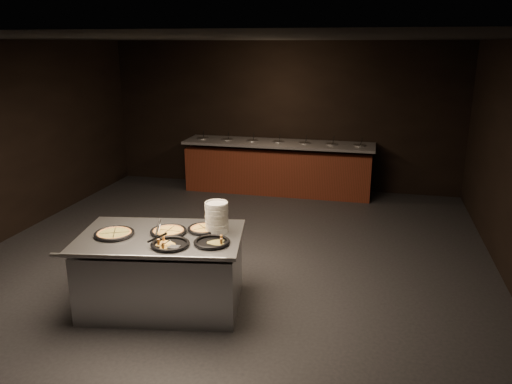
{
  "coord_description": "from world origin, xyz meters",
  "views": [
    {
      "loc": [
        1.81,
        -5.81,
        2.85
      ],
      "look_at": [
        0.34,
        0.3,
        0.97
      ],
      "focal_mm": 35.0,
      "sensor_mm": 36.0,
      "label": 1
    }
  ],
  "objects_px": {
    "serving_counter": "(162,272)",
    "pan_veggie_whole": "(114,234)",
    "plate_stack": "(217,217)",
    "pan_cheese_whole": "(168,231)"
  },
  "relations": [
    {
      "from": "pan_cheese_whole",
      "to": "plate_stack",
      "type": "bearing_deg",
      "value": 17.28
    },
    {
      "from": "plate_stack",
      "to": "pan_cheese_whole",
      "type": "relative_size",
      "value": 0.84
    },
    {
      "from": "serving_counter",
      "to": "pan_veggie_whole",
      "type": "bearing_deg",
      "value": -176.57
    },
    {
      "from": "serving_counter",
      "to": "pan_cheese_whole",
      "type": "height_order",
      "value": "pan_cheese_whole"
    },
    {
      "from": "serving_counter",
      "to": "pan_veggie_whole",
      "type": "xyz_separation_m",
      "value": [
        -0.48,
        -0.12,
        0.46
      ]
    },
    {
      "from": "pan_veggie_whole",
      "to": "pan_cheese_whole",
      "type": "bearing_deg",
      "value": 20.74
    },
    {
      "from": "plate_stack",
      "to": "pan_veggie_whole",
      "type": "xyz_separation_m",
      "value": [
        -1.05,
        -0.36,
        -0.15
      ]
    },
    {
      "from": "serving_counter",
      "to": "pan_cheese_whole",
      "type": "xyz_separation_m",
      "value": [
        0.06,
        0.09,
        0.46
      ]
    },
    {
      "from": "plate_stack",
      "to": "pan_cheese_whole",
      "type": "xyz_separation_m",
      "value": [
        -0.51,
        -0.16,
        -0.15
      ]
    },
    {
      "from": "pan_cheese_whole",
      "to": "serving_counter",
      "type": "bearing_deg",
      "value": -123.64
    }
  ]
}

